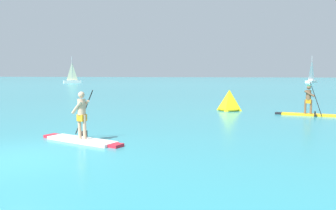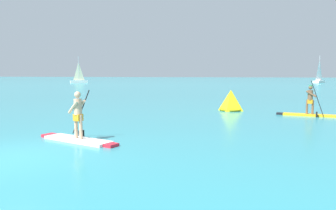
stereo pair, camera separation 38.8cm
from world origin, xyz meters
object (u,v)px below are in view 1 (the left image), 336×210
Objects in this scene: paddleboarder_far_right at (309,109)px; race_marker_buoy at (229,101)px; sailboat_right_horizon at (311,79)px; sailboat_left_horizon at (72,79)px; paddleboarder_mid_center at (81,131)px.

paddleboarder_far_right is 4.58m from race_marker_buoy.
sailboat_right_horizon is at bearing 90.02° from paddleboarder_far_right.
sailboat_right_horizon is (56.90, 19.31, -0.03)m from sailboat_left_horizon.
sailboat_left_horizon is (-45.51, 52.18, 0.56)m from paddleboarder_far_right.
paddleboarder_far_right is at bearing -166.46° from sailboat_right_horizon.
race_marker_buoy is 65.35m from sailboat_left_horizon.
sailboat_right_horizon reaches higher than paddleboarder_far_right.
paddleboarder_mid_center is at bearing -100.66° from sailboat_left_horizon.
race_marker_buoy is (-4.34, 1.43, 0.22)m from paddleboarder_far_right.
paddleboarder_far_right is 2.60× the size of race_marker_buoy.
sailboat_right_horizon reaches higher than race_marker_buoy.
race_marker_buoy is at bearing -170.06° from sailboat_right_horizon.
sailboat_right_horizon is at bearing 77.34° from race_marker_buoy.
paddleboarder_mid_center is 0.51× the size of sailboat_left_horizon.
sailboat_right_horizon reaches higher than sailboat_left_horizon.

